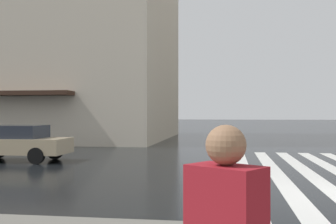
# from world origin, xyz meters

# --- Properties ---
(car_champagne) EXTENTS (1.85, 4.10, 1.41)m
(car_champagne) POSITION_xyz_m (5.50, 11.25, 0.76)
(car_champagne) COLOR tan
(car_champagne) RESTS_ON ground_plane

